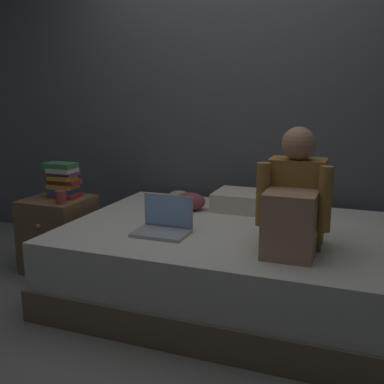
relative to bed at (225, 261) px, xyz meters
name	(u,v)px	position (x,y,z in m)	size (l,w,h in m)	color
ground_plane	(179,310)	(-0.20, -0.30, -0.24)	(8.00, 8.00, 0.00)	gray
wall_back	(236,87)	(-0.20, 0.90, 1.11)	(5.60, 0.10, 2.70)	#4C4F54
bed	(225,261)	(0.00, 0.00, 0.00)	(2.00, 1.50, 0.48)	#7A6047
nightstand	(59,234)	(-1.30, 0.01, 0.04)	(0.44, 0.46, 0.55)	brown
person_sitting	(294,204)	(0.46, -0.28, 0.49)	(0.39, 0.44, 0.66)	olive
laptop	(164,224)	(-0.31, -0.27, 0.30)	(0.32, 0.23, 0.22)	#9EA0A5
pillow	(254,201)	(0.08, 0.45, 0.31)	(0.56, 0.36, 0.13)	beige
book_stack	(63,180)	(-1.27, 0.06, 0.44)	(0.25, 0.16, 0.26)	#9E2D28
mug	(61,197)	(-1.17, -0.11, 0.36)	(0.08, 0.08, 0.09)	#933833
clothes_pile	(184,200)	(-0.42, 0.35, 0.30)	(0.34, 0.30, 0.13)	gray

